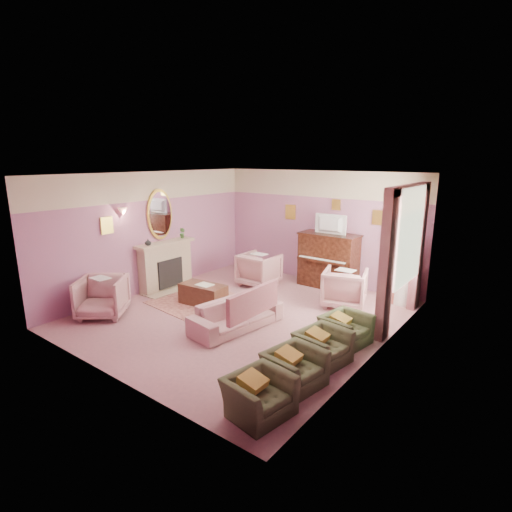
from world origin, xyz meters
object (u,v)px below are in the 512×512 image
Objects in this scene: piano at (328,261)px; sofa at (236,309)px; floral_armchair_left at (259,268)px; olive_chair_b at (295,363)px; coffee_table at (203,294)px; olive_chair_c at (323,342)px; olive_chair_d at (346,325)px; olive_chair_a at (259,389)px; side_table at (405,288)px; floral_armchair_right at (345,286)px; television at (329,223)px; floral_armchair_front at (102,295)px.

sofa is at bearing -93.41° from piano.
floral_armchair_left is 4.54m from olive_chair_b.
olive_chair_c is at bearing -11.88° from coffee_table.
olive_chair_d is (0.00, 1.64, 0.00)m from olive_chair_b.
olive_chair_a is 1.00× the size of olive_chair_b.
sofa is at bearing -161.35° from olive_chair_d.
olive_chair_c is at bearing -5.42° from sofa.
side_table is (3.45, 2.71, 0.12)m from coffee_table.
olive_chair_b is (0.00, 0.82, 0.00)m from olive_chair_a.
floral_armchair_right is 1.15× the size of olive_chair_d.
olive_chair_d is at bearing 18.65° from sofa.
olive_chair_c is at bearing -93.06° from side_table.
olive_chair_a is at bearing -71.47° from piano.
floral_armchair_right reaches higher than olive_chair_b.
floral_armchair_left is 1.29× the size of side_table.
television reaches higher than olive_chair_c.
olive_chair_a is 1.12× the size of side_table.
floral_armchair_left is at bearing -147.46° from television.
floral_armchair_left is 1.15× the size of olive_chair_c.
floral_armchair_right is at bearing -1.16° from floral_armchair_left.
piano is 5.36m from olive_chair_a.
olive_chair_c is at bearing -90.00° from olive_chair_d.
floral_armchair_front is at bearing -136.05° from floral_armchair_right.
floral_armchair_front is 4.43m from olive_chair_a.
olive_chair_a is (1.90, -1.82, -0.03)m from sofa.
olive_chair_c is (0.00, 0.82, 0.00)m from olive_chair_b.
piano reaches higher than sofa.
olive_chair_b is (1.90, -1.00, -0.03)m from sofa.
piano is 0.95m from television.
floral_armchair_front is at bearing -157.23° from olive_chair_d.
olive_chair_c is (1.70, -3.44, -0.31)m from piano.
olive_chair_c is at bearing -63.66° from piano.
piano is 1.75× the size of television.
coffee_table is at bearing -141.84° from side_table.
coffee_table is at bearing 155.24° from olive_chair_b.
sofa reaches higher than coffee_table.
television is 1.02× the size of olive_chair_a.
olive_chair_c is at bearing 90.00° from olive_chair_a.
floral_armchair_front reaches higher than olive_chair_b.
olive_chair_a and olive_chair_b have the same top height.
floral_armchair_left reaches higher than sofa.
olive_chair_a is 2.46m from olive_chair_d.
floral_armchair_left and floral_armchair_right have the same top height.
olive_chair_a is at bearing -71.30° from television.
olive_chair_d is at bearing -56.46° from television.
floral_armchair_right is (2.48, 1.75, 0.23)m from coffee_table.
television is 5.45m from olive_chair_a.
sofa reaches higher than olive_chair_c.
sofa is at bearing 136.17° from olive_chair_a.
floral_armchair_left reaches higher than side_table.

